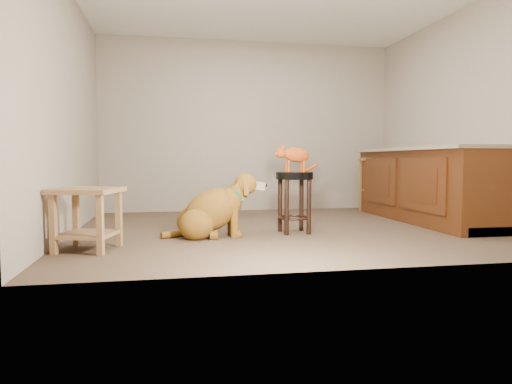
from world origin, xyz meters
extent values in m
cube|color=#4F3C2B|center=(0.00, 0.00, 0.00)|extent=(4.50, 4.00, 0.01)
cube|color=#A19281|center=(0.00, 2.00, 1.30)|extent=(4.50, 0.04, 2.60)
cube|color=#A19281|center=(0.00, -2.00, 1.30)|extent=(4.50, 0.04, 2.60)
cube|color=#A19281|center=(-2.25, 0.00, 1.30)|extent=(0.04, 4.00, 2.60)
cube|color=#A19281|center=(2.25, 0.00, 1.30)|extent=(0.04, 4.00, 2.60)
cube|color=#51260E|center=(1.95, 0.30, 0.45)|extent=(0.60, 2.50, 0.90)
cube|color=gray|center=(1.92, 0.30, 0.92)|extent=(0.70, 2.56, 0.04)
cube|color=black|center=(1.99, 0.30, 0.05)|extent=(0.52, 2.50, 0.10)
cube|color=#51260E|center=(1.64, -0.25, 0.50)|extent=(0.02, 0.90, 0.62)
cube|color=#51260E|center=(1.64, 0.85, 0.50)|extent=(0.02, 0.90, 0.62)
cube|color=#421E0B|center=(1.63, -0.25, 0.50)|extent=(0.02, 0.60, 0.40)
cube|color=#421E0B|center=(1.63, 0.85, 0.50)|extent=(0.02, 0.60, 0.40)
cylinder|color=black|center=(0.21, -0.19, 0.29)|extent=(0.05, 0.05, 0.58)
cylinder|color=black|center=(-0.04, -0.20, 0.29)|extent=(0.05, 0.05, 0.58)
cylinder|color=black|center=(0.22, -0.43, 0.29)|extent=(0.05, 0.05, 0.58)
cylinder|color=black|center=(-0.03, -0.44, 0.29)|extent=(0.05, 0.05, 0.58)
torus|color=black|center=(0.09, -0.31, 0.17)|extent=(0.35, 0.35, 0.03)
cylinder|color=black|center=(0.09, -0.31, 0.62)|extent=(0.40, 0.40, 0.08)
cube|color=brown|center=(2.00, 1.54, 0.39)|extent=(0.06, 0.06, 0.77)
cube|color=brown|center=(1.65, 1.50, 0.39)|extent=(0.06, 0.06, 0.77)
cube|color=brown|center=(2.05, 1.19, 0.39)|extent=(0.06, 0.06, 0.77)
cube|color=brown|center=(1.70, 1.15, 0.39)|extent=(0.06, 0.06, 0.77)
cube|color=brown|center=(1.85, 1.34, 0.79)|extent=(0.49, 0.49, 0.04)
cube|color=#9D7248|center=(-1.68, -0.76, 0.25)|extent=(0.06, 0.06, 0.50)
cube|color=#9D7248|center=(-2.06, -0.65, 0.25)|extent=(0.06, 0.06, 0.50)
cube|color=#9D7248|center=(-1.78, -1.14, 0.25)|extent=(0.06, 0.06, 0.50)
cube|color=#9D7248|center=(-2.17, -1.04, 0.25)|extent=(0.06, 0.06, 0.50)
cube|color=#9D7248|center=(-1.92, -0.90, 0.52)|extent=(0.64, 0.64, 0.04)
cube|color=#9D7248|center=(-1.92, -0.90, 0.14)|extent=(0.54, 0.54, 0.03)
ellipsoid|color=brown|center=(-0.98, -0.29, 0.15)|extent=(0.36, 0.30, 0.31)
ellipsoid|color=brown|center=(-0.97, -0.55, 0.15)|extent=(0.36, 0.30, 0.31)
cylinder|color=brown|center=(-0.82, -0.26, 0.04)|extent=(0.08, 0.10, 0.10)
cylinder|color=brown|center=(-0.80, -0.56, 0.04)|extent=(0.08, 0.10, 0.10)
ellipsoid|color=brown|center=(-0.81, -0.41, 0.27)|extent=(0.73, 0.41, 0.64)
ellipsoid|color=brown|center=(-0.63, -0.40, 0.35)|extent=(0.28, 0.31, 0.32)
cylinder|color=brown|center=(-0.59, -0.31, 0.19)|extent=(0.09, 0.09, 0.37)
cylinder|color=brown|center=(-0.58, -0.49, 0.19)|extent=(0.09, 0.09, 0.37)
sphere|color=brown|center=(-0.56, -0.31, 0.02)|extent=(0.10, 0.10, 0.10)
sphere|color=brown|center=(-0.55, -0.48, 0.02)|extent=(0.10, 0.10, 0.10)
cylinder|color=brown|center=(-0.55, -0.40, 0.45)|extent=(0.24, 0.18, 0.24)
ellipsoid|color=brown|center=(-0.45, -0.39, 0.54)|extent=(0.25, 0.23, 0.22)
cube|color=#9D8962|center=(-0.32, -0.38, 0.52)|extent=(0.16, 0.09, 0.10)
sphere|color=black|center=(-0.25, -0.38, 0.52)|extent=(0.05, 0.05, 0.05)
cube|color=brown|center=(-0.47, -0.29, 0.51)|extent=(0.05, 0.06, 0.17)
cube|color=brown|center=(-0.46, -0.49, 0.51)|extent=(0.05, 0.06, 0.17)
torus|color=#0D6F43|center=(-0.55, -0.40, 0.44)|extent=(0.14, 0.22, 0.20)
cylinder|color=#D8BF4C|center=(-0.50, -0.39, 0.37)|extent=(0.01, 0.04, 0.04)
cylinder|color=brown|center=(-1.17, -0.38, 0.03)|extent=(0.30, 0.18, 0.07)
ellipsoid|color=#A64010|center=(0.11, -0.31, 0.84)|extent=(0.32, 0.16, 0.20)
cylinder|color=#A64010|center=(0.01, -0.28, 0.72)|extent=(0.03, 0.03, 0.12)
sphere|color=#A64010|center=(0.01, -0.28, 0.67)|extent=(0.04, 0.04, 0.04)
cylinder|color=#A64010|center=(0.02, -0.36, 0.72)|extent=(0.03, 0.03, 0.12)
sphere|color=#A64010|center=(0.02, -0.36, 0.67)|extent=(0.04, 0.04, 0.04)
cylinder|color=#A64010|center=(0.18, -0.27, 0.72)|extent=(0.03, 0.03, 0.12)
sphere|color=#A64010|center=(0.18, -0.27, 0.67)|extent=(0.04, 0.04, 0.04)
cylinder|color=#A64010|center=(0.19, -0.35, 0.72)|extent=(0.03, 0.03, 0.12)
sphere|color=#A64010|center=(0.19, -0.35, 0.67)|extent=(0.04, 0.04, 0.04)
sphere|color=#A64010|center=(-0.06, -0.32, 0.86)|extent=(0.11, 0.11, 0.11)
sphere|color=#A64010|center=(-0.11, -0.32, 0.85)|extent=(0.04, 0.04, 0.04)
sphere|color=brown|center=(-0.12, -0.32, 0.85)|extent=(0.02, 0.02, 0.02)
cone|color=#A64010|center=(-0.05, -0.29, 0.92)|extent=(0.05, 0.05, 0.05)
cone|color=#C66B60|center=(-0.05, -0.29, 0.92)|extent=(0.03, 0.03, 0.03)
cone|color=#A64010|center=(-0.04, -0.36, 0.92)|extent=(0.05, 0.05, 0.05)
cone|color=#C66B60|center=(-0.05, -0.36, 0.92)|extent=(0.03, 0.03, 0.03)
cylinder|color=#A64010|center=(0.26, -0.26, 0.68)|extent=(0.23, 0.14, 0.11)
camera|label=1|loc=(-1.22, -5.02, 0.78)|focal=32.00mm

